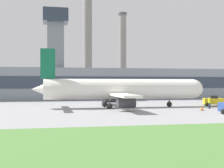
# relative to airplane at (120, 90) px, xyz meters

# --- Properties ---
(ground_plane) EXTENTS (400.00, 400.00, 0.00)m
(ground_plane) POSITION_rel_airplane_xyz_m (0.41, -4.07, -3.02)
(ground_plane) COLOR gray
(terminal_building) EXTENTS (87.81, 10.70, 22.27)m
(terminal_building) POSITION_rel_airplane_xyz_m (-0.17, 27.94, 1.34)
(terminal_building) COLOR gray
(terminal_building) RESTS_ON ground_plane
(smokestack_left) EXTENTS (3.56, 3.56, 34.75)m
(smokestack_left) POSITION_rel_airplane_xyz_m (1.57, 56.73, 14.50)
(smokestack_left) COLOR gray
(smokestack_left) RESTS_ON ground_plane
(smokestack_right) EXTENTS (3.05, 3.05, 29.16)m
(smokestack_right) POSITION_rel_airplane_xyz_m (14.14, 57.26, 11.68)
(smokestack_right) COLOR gray
(smokestack_right) RESTS_ON ground_plane
(airplane) EXTENTS (28.99, 23.52, 9.58)m
(airplane) POSITION_rel_airplane_xyz_m (0.00, 0.00, 0.00)
(airplane) COLOR white
(airplane) RESTS_ON ground_plane
(pushback_tug) EXTENTS (3.74, 3.09, 1.85)m
(pushback_tug) POSITION_rel_airplane_xyz_m (17.45, 0.79, -2.19)
(pushback_tug) COLOR yellow
(pushback_tug) RESTS_ON ground_plane
(ground_crew_person) EXTENTS (0.45, 0.45, 1.85)m
(ground_crew_person) POSITION_rel_airplane_xyz_m (13.66, -4.70, -2.08)
(ground_crew_person) COLOR #23283D
(ground_crew_person) RESTS_ON ground_plane
(traffic_cone_near_nose) EXTENTS (0.66, 0.66, 0.64)m
(traffic_cone_near_nose) POSITION_rel_airplane_xyz_m (10.96, -7.42, -2.73)
(traffic_cone_near_nose) COLOR black
(traffic_cone_near_nose) RESTS_ON ground_plane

